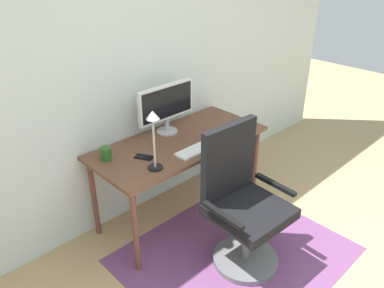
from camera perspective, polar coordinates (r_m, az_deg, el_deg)
The scene contains 10 objects.
wall_back at distance 3.04m, azimuth -12.72°, elevation 10.22°, with size 6.00×0.10×2.60m, color silver.
area_rug at distance 3.16m, azimuth 6.48°, elevation -16.09°, with size 1.64×1.38×0.01m, color #6D3E6B.
desk at distance 3.18m, azimuth -1.81°, elevation -0.64°, with size 1.50×0.68×0.74m.
monitor at distance 3.20m, azimuth -3.85°, elevation 5.97°, with size 0.56×0.18×0.43m.
keyboard at distance 3.01m, azimuth 1.13°, elevation -0.65°, with size 0.43×0.13×0.02m, color white.
computer_mouse at distance 3.22m, azimuth 4.38°, elevation 1.38°, with size 0.06×0.10×0.03m, color white.
coffee_cup at distance 2.92m, azimuth -12.74°, elevation -1.44°, with size 0.08×0.08×0.10m, color #295A22.
cell_phone at distance 2.92m, azimuth -7.20°, elevation -1.96°, with size 0.07×0.14×0.01m, color black.
desk_lamp at distance 2.64m, azimuth -5.80°, elevation 2.00°, with size 0.11×0.11×0.45m.
office_chair at distance 2.84m, azimuth 7.47°, elevation -9.46°, with size 0.61×0.54×1.09m.
Camera 1 is at (-1.49, -0.30, 2.18)m, focal length 35.68 mm.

